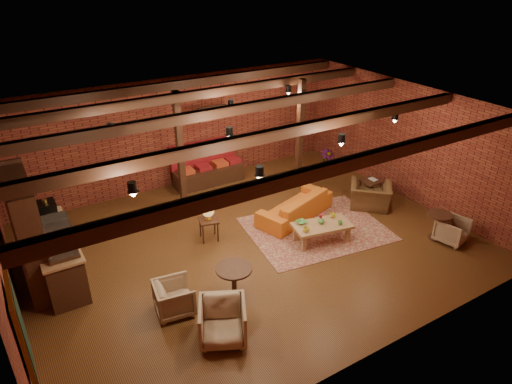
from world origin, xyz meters
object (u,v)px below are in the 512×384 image
coffee_table (321,226)px  round_table_left (234,278)px  sofa (295,206)px  armchair_far (452,229)px  armchair_a (174,296)px  round_table_right (438,222)px  armchair_b (223,320)px  plant_tall (329,137)px  side_table_lamp (208,214)px  armchair_right (371,192)px  side_table_book (371,182)px

coffee_table → round_table_left: size_ratio=1.99×
sofa → armchair_far: armchair_far is taller
armchair_far → sofa: bearing=116.9°
armchair_a → round_table_right: size_ratio=1.06×
round_table_right → armchair_b: bearing=-177.6°
armchair_a → plant_tall: bearing=-53.9°
sofa → armchair_a: bearing=5.8°
coffee_table → armchair_a: (-3.92, -0.50, -0.06)m
coffee_table → side_table_lamp: size_ratio=1.61×
coffee_table → armchair_right: (2.21, 0.66, 0.05)m
sofa → armchair_b: (-3.61, -2.87, 0.09)m
round_table_right → armchair_far: size_ratio=1.02×
sofa → side_table_book: size_ratio=3.95×
armchair_a → round_table_right: (6.40, -0.85, 0.09)m
side_table_lamp → round_table_right: size_ratio=1.35×
side_table_book → plant_tall: 1.97m
armchair_a → plant_tall: 7.30m
side_table_lamp → armchair_right: 4.52m
round_table_left → armchair_b: (-0.69, -0.83, -0.09)m
sofa → armchair_a: size_ratio=3.11×
sofa → armchair_b: armchair_b is taller
side_table_lamp → armchair_b: (-1.22, -3.07, -0.28)m
armchair_b → round_table_right: bearing=28.7°
coffee_table → armchair_far: 3.13m
round_table_left → plant_tall: bearing=34.7°
side_table_lamp → sofa: bearing=-4.8°
armchair_far → armchair_right: bearing=87.5°
side_table_lamp → armchair_far: 5.82m
round_table_right → armchair_far: bearing=-51.4°
sofa → coffee_table: (-0.15, -1.28, 0.09)m
armchair_right → side_table_book: bearing=-89.8°
sofa → coffee_table: 1.29m
round_table_left → side_table_book: (5.36, 1.84, 0.00)m
side_table_book → sofa: bearing=175.2°
armchair_a → armchair_far: size_ratio=1.08×
side_table_lamp → armchair_far: side_table_lamp is taller
armchair_a → side_table_book: size_ratio=1.27×
sofa → round_table_right: bearing=113.7°
side_table_lamp → coffee_table: bearing=-33.5°
side_table_lamp → side_table_book: size_ratio=1.62×
side_table_lamp → plant_tall: plant_tall is taller
armchair_right → side_table_book: 0.56m
round_table_right → armchair_far: round_table_right is taller
coffee_table → armchair_b: size_ratio=1.77×
armchair_a → armchair_far: (6.61, -1.11, -0.03)m
armchair_a → armchair_b: 1.19m
coffee_table → round_table_right: (2.48, -1.35, 0.04)m
armchair_right → armchair_far: armchair_right is taller
armchair_b → side_table_book: size_ratio=1.48×
plant_tall → sofa: bearing=-145.7°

